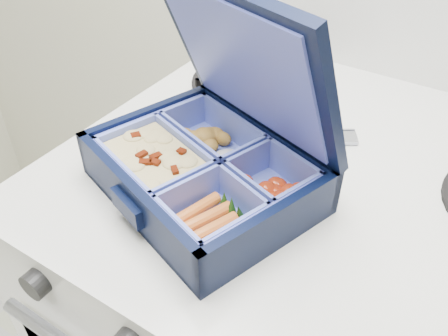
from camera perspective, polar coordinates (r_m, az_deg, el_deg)
The scene contains 3 objects.
bento_box at distance 0.49m, azimuth -2.48°, elevation -0.48°, with size 0.22×0.17×0.05m, color black, non-canonical shape.
burner_grate_rear at distance 0.70m, azimuth 3.97°, elevation 10.75°, with size 0.19×0.19×0.02m, color black.
fork at distance 0.58m, azimuth 4.96°, elevation 3.67°, with size 0.03×0.20×0.01m, color #9598A8, non-canonical shape.
Camera 1 is at (-0.36, 1.25, 1.21)m, focal length 38.00 mm.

